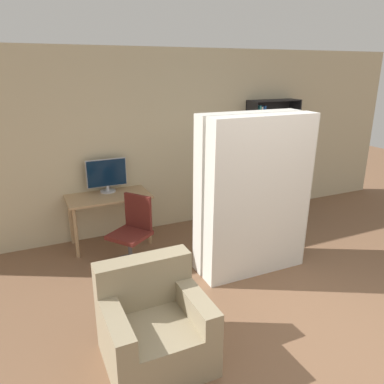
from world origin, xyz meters
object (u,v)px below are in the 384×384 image
object	(u,v)px
mattress_far	(246,191)
armchair	(154,326)
bookshelf	(264,159)
monitor	(107,175)
office_chair	(132,238)
mattress_near	(260,198)

from	to	relation	value
mattress_far	armchair	size ratio (longest dim) A/B	2.28
bookshelf	mattress_far	xyz separation A→B (m)	(-1.26, -1.43, 0.02)
monitor	armchair	distance (m)	2.65
bookshelf	mattress_far	world-z (taller)	mattress_far
armchair	monitor	bearing A→B (deg)	85.22
office_chair	mattress_far	xyz separation A→B (m)	(1.32, -0.54, 0.61)
monitor	armchair	world-z (taller)	monitor
monitor	office_chair	world-z (taller)	monitor
mattress_near	bookshelf	bearing A→B (deg)	53.76
monitor	mattress_far	bearing A→B (deg)	-45.48
bookshelf	office_chair	bearing A→B (deg)	-160.96
mattress_near	mattress_far	bearing A→B (deg)	90.00
office_chair	bookshelf	bearing A→B (deg)	19.04
office_chair	bookshelf	xyz separation A→B (m)	(2.59, 0.89, 0.59)
office_chair	mattress_far	bearing A→B (deg)	-22.20
monitor	bookshelf	size ratio (longest dim) A/B	0.30
bookshelf	mattress_far	size ratio (longest dim) A/B	0.99
mattress_far	armchair	xyz separation A→B (m)	(-1.62, -1.13, -0.65)
armchair	mattress_near	bearing A→B (deg)	27.34
monitor	mattress_near	distance (m)	2.22
monitor	mattress_near	xyz separation A→B (m)	(1.41, -1.72, -0.01)
monitor	bookshelf	xyz separation A→B (m)	(2.67, 0.00, -0.03)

